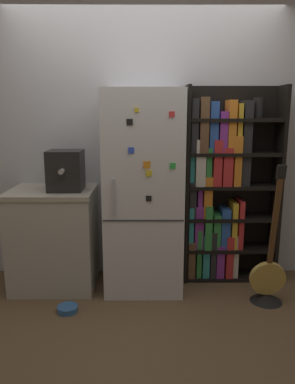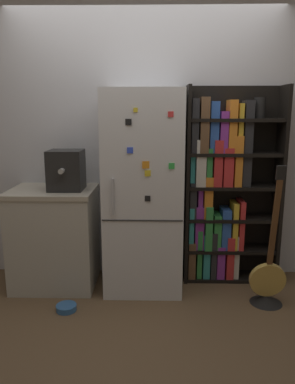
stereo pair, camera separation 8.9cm
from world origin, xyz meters
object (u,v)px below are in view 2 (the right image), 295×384
object	(u,v)px
bookshelf	(222,190)
espresso_machine	(66,170)
guitar	(267,284)
pet_bowl	(66,307)
refrigerator	(143,192)

from	to	relation	value
bookshelf	espresso_machine	world-z (taller)	bookshelf
bookshelf	espresso_machine	size ratio (longest dim) A/B	5.17
espresso_machine	guitar	distance (m)	1.97
guitar	espresso_machine	bearing A→B (deg)	169.53
guitar	pet_bowl	world-z (taller)	guitar
bookshelf	pet_bowl	world-z (taller)	bookshelf
bookshelf	espresso_machine	xyz separation A→B (m)	(-1.40, -0.19, 0.22)
refrigerator	espresso_machine	xyz separation A→B (m)	(-0.68, -0.01, 0.20)
bookshelf	pet_bowl	bearing A→B (deg)	-153.66
refrigerator	bookshelf	world-z (taller)	bookshelf
refrigerator	espresso_machine	size ratio (longest dim) A/B	5.05
bookshelf	guitar	bearing A→B (deg)	-58.17
bookshelf	pet_bowl	size ratio (longest dim) A/B	10.82
guitar	pet_bowl	distance (m)	1.67
guitar	refrigerator	bearing A→B (deg)	162.52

